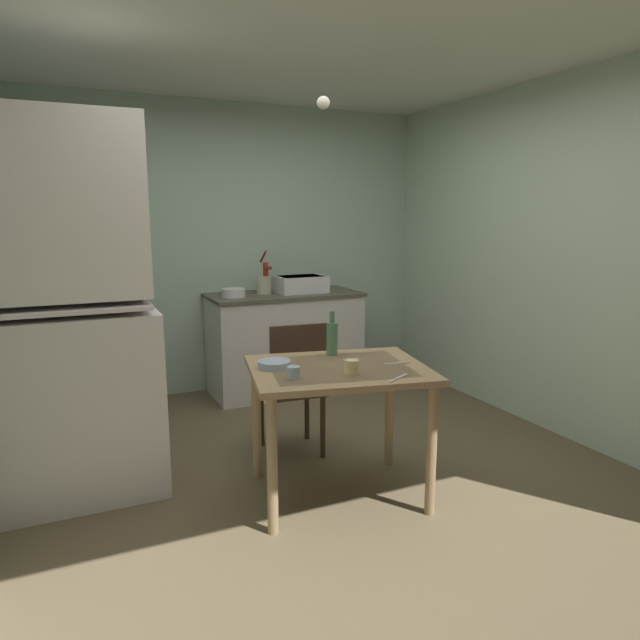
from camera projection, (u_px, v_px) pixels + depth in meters
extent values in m
plane|color=brown|center=(325.00, 476.00, 3.60)|extent=(5.16, 5.16, 0.00)
cube|color=#B1CDB5|center=(227.00, 249.00, 5.26)|extent=(3.87, 0.10, 2.60)
cube|color=#B6CDB3|center=(566.00, 259.00, 4.15)|extent=(0.10, 4.26, 2.60)
cube|color=silver|center=(325.00, 22.00, 3.11)|extent=(3.87, 4.26, 0.10)
cube|color=silver|center=(76.00, 407.00, 3.26)|extent=(0.94, 0.53, 1.08)
cube|color=silver|center=(60.00, 207.00, 3.05)|extent=(0.86, 0.45, 0.99)
cube|color=silver|center=(68.00, 307.00, 3.13)|extent=(0.84, 0.47, 0.02)
cube|color=silver|center=(285.00, 344.00, 5.26)|extent=(1.34, 0.60, 0.89)
cube|color=#545341|center=(284.00, 295.00, 5.17)|extent=(1.37, 0.63, 0.03)
sphere|color=#2D2823|center=(276.00, 349.00, 4.89)|extent=(0.02, 0.02, 0.02)
cube|color=white|center=(300.00, 284.00, 5.22)|extent=(0.44, 0.34, 0.15)
cube|color=black|center=(300.00, 276.00, 5.21)|extent=(0.38, 0.28, 0.01)
cylinder|color=maroon|center=(266.00, 278.00, 5.13)|extent=(0.05, 0.05, 0.28)
cylinder|color=maroon|center=(268.00, 268.00, 5.05)|extent=(0.03, 0.12, 0.03)
cylinder|color=maroon|center=(263.00, 256.00, 5.15)|extent=(0.02, 0.16, 0.12)
cylinder|color=white|center=(233.00, 293.00, 4.92)|extent=(0.20, 0.20, 0.07)
cylinder|color=beige|center=(264.00, 285.00, 5.12)|extent=(0.13, 0.13, 0.16)
cube|color=#A4855B|center=(339.00, 370.00, 3.23)|extent=(1.12, 0.96, 0.04)
cube|color=white|center=(339.00, 367.00, 3.23)|extent=(0.87, 0.75, 0.00)
cylinder|color=#9F845B|center=(272.00, 466.00, 2.89)|extent=(0.06, 0.06, 0.74)
cylinder|color=#9E8057|center=(432.00, 450.00, 3.08)|extent=(0.06, 0.06, 0.74)
cylinder|color=tan|center=(256.00, 421.00, 3.52)|extent=(0.06, 0.06, 0.74)
cylinder|color=#A2875C|center=(389.00, 410.00, 3.71)|extent=(0.06, 0.06, 0.74)
cube|color=#3C2B1C|center=(291.00, 389.00, 3.90)|extent=(0.43, 0.43, 0.03)
cube|color=#3C291E|center=(299.00, 360.00, 3.68)|extent=(0.38, 0.06, 0.47)
cylinder|color=#3C2B1C|center=(307.00, 411.00, 4.15)|extent=(0.04, 0.04, 0.43)
cylinder|color=#3C2B1C|center=(261.00, 416.00, 4.04)|extent=(0.04, 0.04, 0.43)
cylinder|color=#3C2B1C|center=(323.00, 427.00, 3.84)|extent=(0.04, 0.04, 0.43)
cylinder|color=#3C2B1C|center=(274.00, 433.00, 3.72)|extent=(0.04, 0.04, 0.43)
cylinder|color=#9EB2C6|center=(275.00, 364.00, 3.20)|extent=(0.19, 0.19, 0.04)
cylinder|color=beige|center=(352.00, 367.00, 3.08)|extent=(0.08, 0.08, 0.08)
cylinder|color=#9EB2C6|center=(293.00, 373.00, 2.99)|extent=(0.07, 0.07, 0.07)
cylinder|color=#4C7F56|center=(332.00, 339.00, 3.48)|extent=(0.07, 0.07, 0.20)
cylinder|color=#4C7F56|center=(332.00, 317.00, 3.46)|extent=(0.03, 0.03, 0.07)
cube|color=silver|center=(398.00, 378.00, 2.99)|extent=(0.17, 0.10, 0.00)
cube|color=beige|center=(397.00, 363.00, 3.30)|extent=(0.15, 0.05, 0.00)
sphere|color=#F9EFCC|center=(323.00, 103.00, 3.53)|extent=(0.08, 0.08, 0.08)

